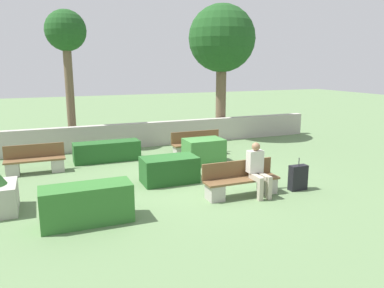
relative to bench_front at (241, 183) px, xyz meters
name	(u,v)px	position (x,y,z in m)	size (l,w,h in m)	color
ground_plane	(193,179)	(-0.59, 1.64, -0.32)	(60.00, 60.00, 0.00)	#607F51
perimeter_wall	(147,134)	(-0.59, 6.36, 0.15)	(14.53, 0.30, 0.94)	#ADA89E
bench_front	(241,183)	(0.00, 0.00, 0.00)	(1.91, 0.48, 0.83)	brown
bench_left_side	(35,163)	(-4.65, 4.01, -0.01)	(1.69, 0.49, 0.83)	brown
bench_right_side	(197,146)	(0.66, 4.25, 0.00)	(1.83, 0.49, 0.83)	brown
person_seated_man	(258,167)	(0.36, -0.14, 0.39)	(0.38, 0.64, 1.30)	#B2A893
hedge_block_near_left	(169,170)	(-1.28, 1.67, 0.03)	(1.49, 0.83, 0.70)	#235623
hedge_block_near_right	(87,204)	(-3.68, -0.24, 0.08)	(1.79, 0.69, 0.79)	#33702D
hedge_block_mid_left	(204,151)	(0.40, 3.14, 0.08)	(1.23, 0.87, 0.80)	#3D7A38
hedge_block_mid_right	(107,151)	(-2.45, 4.63, 0.00)	(2.15, 0.67, 0.65)	#235623
suitcase	(298,178)	(1.55, -0.19, 0.00)	(0.47, 0.21, 0.85)	black
tree_leftmost	(66,37)	(-3.30, 7.16, 3.79)	(1.48, 1.48, 5.10)	brown
tree_center_left	(222,40)	(2.86, 6.85, 3.82)	(2.79, 2.79, 5.61)	brown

